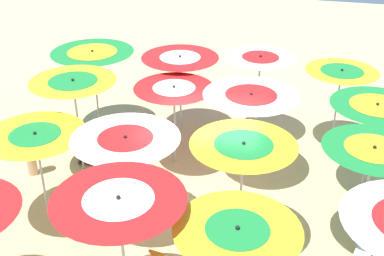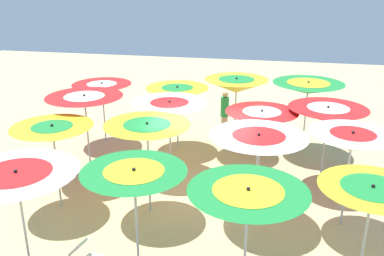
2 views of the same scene
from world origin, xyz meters
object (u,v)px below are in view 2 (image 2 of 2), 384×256
object	(u,v)px
beach_umbrella_10	(170,108)
lounger_0	(255,145)
lounger_1	(105,173)
beach_umbrella_0	(372,196)
beach_umbrella_1	(352,142)
beach_umbrella_5	(258,142)
beach_umbrella_8	(134,179)
beach_umbrella_2	(328,114)
beachgoer_0	(225,113)
beach_umbrella_4	(248,198)
beach_umbrella_3	(308,88)
beach_umbrella_9	(147,130)
beach_umbrella_13	(53,134)
beach_umbrella_6	(262,118)
beach_umbrella_11	(177,93)
beach_umbrella_12	(17,181)
beach_umbrella_7	(236,86)
beach_umbrella_15	(102,89)
beach_umbrella_14	(85,102)

from	to	relation	value
beach_umbrella_10	lounger_0	distance (m)	3.63
lounger_0	lounger_1	distance (m)	5.12
beach_umbrella_0	beach_umbrella_1	world-z (taller)	beach_umbrella_1
beach_umbrella_1	beach_umbrella_5	xyz separation A→B (m)	(-2.05, -0.06, -0.16)
beach_umbrella_8	beach_umbrella_2	bearing A→B (deg)	51.65
beachgoer_0	beach_umbrella_4	bearing A→B (deg)	-68.03
beach_umbrella_3	lounger_0	size ratio (longest dim) A/B	2.04
beach_umbrella_1	beach_umbrella_4	size ratio (longest dim) A/B	1.05
beach_umbrella_0	beach_umbrella_9	world-z (taller)	beach_umbrella_9
beach_umbrella_9	beach_umbrella_10	size ratio (longest dim) A/B	1.07
beach_umbrella_13	beach_umbrella_6	bearing A→B (deg)	26.25
beach_umbrella_3	beach_umbrella_11	xyz separation A→B (m)	(-4.21, -0.61, -0.24)
beach_umbrella_13	lounger_0	world-z (taller)	beach_umbrella_13
beach_umbrella_6	beach_umbrella_11	xyz separation A→B (m)	(-2.88, 2.13, -0.04)
beach_umbrella_2	beach_umbrella_4	distance (m)	5.34
beach_umbrella_3	beach_umbrella_12	xyz separation A→B (m)	(-5.50, -7.73, -0.05)
beach_umbrella_1	lounger_1	xyz separation A→B (m)	(-6.46, 1.11, -1.95)
beach_umbrella_8	lounger_0	distance (m)	7.31
beach_umbrella_9	beach_umbrella_12	bearing A→B (deg)	-118.81
beach_umbrella_6	beach_umbrella_3	bearing A→B (deg)	63.91
beach_umbrella_8	beachgoer_0	distance (m)	7.97
beach_umbrella_11	beach_umbrella_1	bearing A→B (deg)	-38.59
beach_umbrella_3	beach_umbrella_6	bearing A→B (deg)	-116.09
beach_umbrella_7	lounger_0	xyz separation A→B (m)	(0.69, 0.11, -2.06)
beach_umbrella_6	beach_umbrella_15	size ratio (longest dim) A/B	1.00
beach_umbrella_8	beachgoer_0	world-z (taller)	beach_umbrella_8
beach_umbrella_1	beach_umbrella_7	size ratio (longest dim) A/B	0.95
beach_umbrella_12	beach_umbrella_15	distance (m)	7.14
beach_umbrella_0	beach_umbrella_15	bearing A→B (deg)	141.83
beach_umbrella_14	lounger_1	xyz separation A→B (m)	(0.52, -0.19, -2.08)
lounger_0	beachgoer_0	xyz separation A→B (m)	(-1.18, 1.04, 0.71)
beach_umbrella_9	beach_umbrella_11	world-z (taller)	beach_umbrella_9
beach_umbrella_7	beach_umbrella_12	distance (m)	7.88
beach_umbrella_1	lounger_0	bearing A→B (deg)	119.40
beach_umbrella_11	beach_umbrella_12	xyz separation A→B (m)	(-1.29, -7.13, 0.19)
beach_umbrella_6	beach_umbrella_15	xyz separation A→B (m)	(-5.48, 2.02, -0.01)
beach_umbrella_2	beach_umbrella_9	xyz separation A→B (m)	(-4.33, -2.45, 0.11)
beach_umbrella_5	beach_umbrella_15	bearing A→B (deg)	144.66
beach_umbrella_4	beach_umbrella_11	size ratio (longest dim) A/B	1.06
beach_umbrella_3	lounger_1	distance (m)	6.97
beach_umbrella_14	lounger_0	size ratio (longest dim) A/B	2.12
beach_umbrella_3	beach_umbrella_6	size ratio (longest dim) A/B	1.09
beach_umbrella_2	beach_umbrella_14	bearing A→B (deg)	-172.65
beach_umbrella_1	beach_umbrella_7	world-z (taller)	beach_umbrella_7
beach_umbrella_10	lounger_1	size ratio (longest dim) A/B	1.86
beach_umbrella_5	beach_umbrella_12	distance (m)	5.22
beach_umbrella_0	beach_umbrella_10	xyz separation A→B (m)	(-4.79, 4.21, 0.02)
beach_umbrella_1	lounger_0	size ratio (longest dim) A/B	2.04
beach_umbrella_5	beach_umbrella_14	distance (m)	5.12
beach_umbrella_15	lounger_0	world-z (taller)	beach_umbrella_15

